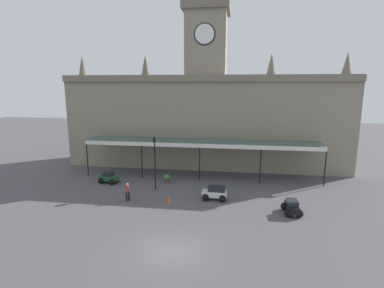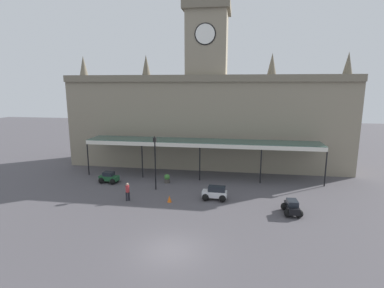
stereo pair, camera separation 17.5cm
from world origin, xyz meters
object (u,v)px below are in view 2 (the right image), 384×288
Objects in this scene: car_black_sedan at (292,208)px; car_white_estate at (215,194)px; victorian_lamppost at (155,157)px; planter_by_canopy at (167,179)px; traffic_cone at (169,199)px; car_green_sedan at (109,178)px; pedestrian_near_entrance at (128,191)px.

car_white_estate is at bearing 161.74° from car_black_sedan.
car_white_estate is (-6.45, 2.13, 0.06)m from car_black_sedan.
planter_by_canopy is (0.64, 2.16, -2.86)m from victorian_lamppost.
traffic_cone is (-4.00, -1.22, -0.26)m from car_white_estate.
planter_by_canopy is at bearing 7.87° from car_green_sedan.
pedestrian_near_entrance reaches higher than car_black_sedan.
victorian_lamppost is (-6.10, 1.79, 2.78)m from car_white_estate.
victorian_lamppost reaches higher than traffic_cone.
car_white_estate is 2.38× the size of planter_by_canopy.
car_green_sedan is 6.25m from planter_by_canopy.
car_white_estate reaches higher than car_green_sedan.
car_white_estate is 4.19m from traffic_cone.
car_white_estate is 3.80× the size of traffic_cone.
victorian_lamppost is at bearing -13.22° from car_green_sedan.
car_green_sedan is 6.37m from victorian_lamppost.
pedestrian_near_entrance reaches higher than traffic_cone.
car_black_sedan is at bearing -18.26° from car_white_estate.
car_green_sedan is 1.29× the size of pedestrian_near_entrance.
planter_by_canopy is at bearing 152.95° from car_black_sedan.
car_green_sedan reaches higher than planter_by_canopy.
car_white_estate is at bearing -35.90° from planter_by_canopy.
pedestrian_near_entrance reaches higher than car_green_sedan.
car_black_sedan is 18.84m from car_green_sedan.
pedestrian_near_entrance reaches higher than planter_by_canopy.
victorian_lamppost is 9.06× the size of traffic_cone.
car_black_sedan is 0.38× the size of victorian_lamppost.
victorian_lamppost reaches higher than car_green_sedan.
car_black_sedan is 6.79m from car_white_estate.
car_black_sedan is 10.49m from traffic_cone.
car_white_estate is at bearing -14.89° from car_green_sedan.
car_black_sedan is 0.92× the size of car_white_estate.
traffic_cone is at bearing -163.02° from car_white_estate.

